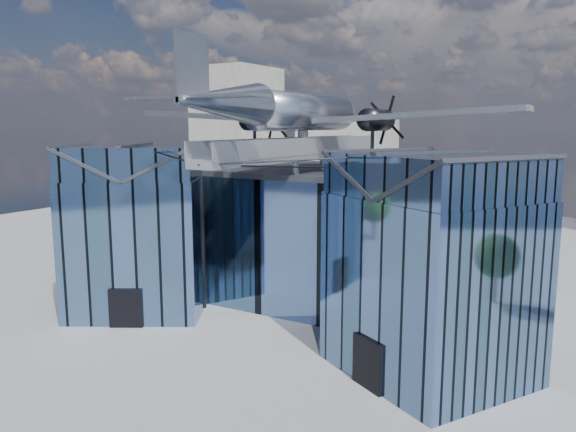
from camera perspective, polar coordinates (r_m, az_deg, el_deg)
The scene contains 4 objects.
ground_plane at distance 37.16m, azimuth -1.60°, elevation -11.46°, with size 120.00×120.00×0.00m, color gray.
museum at distance 40.53m, azimuth 2.74°, elevation -1.57°, with size 32.88×24.50×17.60m.
bg_towers at distance 81.77m, azimuth 18.58°, elevation 6.56°, with size 77.00×24.50×26.00m.
tree_side_w at distance 55.45m, azimuth -17.50°, elevation -0.97°, with size 3.83×3.83×5.50m.
Camera 1 is at (18.53, -29.42, 13.12)m, focal length 35.00 mm.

